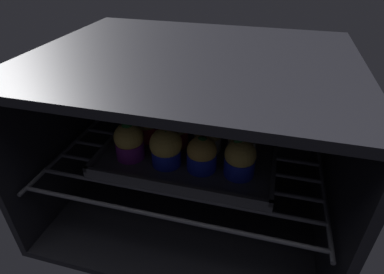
{
  "coord_description": "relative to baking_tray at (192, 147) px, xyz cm",
  "views": [
    {
      "loc": [
        14.36,
        -30.85,
        53.33
      ],
      "look_at": [
        0.0,
        22.58,
        17.36
      ],
      "focal_mm": 28.92,
      "sensor_mm": 36.0,
      "label": 1
    }
  ],
  "objects": [
    {
      "name": "muffin_row0_col0",
      "position": [
        -11.1,
        -7.12,
        4.3
      ],
      "size": [
        5.92,
        5.92,
        8.33
      ],
      "color": "#7A238C",
      "rests_on": "baking_tray"
    },
    {
      "name": "muffin_row2_col3",
      "position": [
        10.88,
        7.16,
        3.77
      ],
      "size": [
        5.78,
        5.78,
        6.98
      ],
      "color": "red",
      "rests_on": "baking_tray"
    },
    {
      "name": "muffin_row1_col0",
      "position": [
        -10.51,
        0.34,
        4.18
      ],
      "size": [
        5.95,
        5.95,
        7.55
      ],
      "color": "red",
      "rests_on": "baking_tray"
    },
    {
      "name": "oven_cavity",
      "position": [
        0.0,
        3.67,
        2.31
      ],
      "size": [
        59.0,
        47.0,
        37.0
      ],
      "color": "black",
      "rests_on": "ground"
    },
    {
      "name": "muffin_row0_col2",
      "position": [
        3.83,
        -7.06,
        3.89
      ],
      "size": [
        5.78,
        5.78,
        7.21
      ],
      "color": "#1928B7",
      "rests_on": "baking_tray"
    },
    {
      "name": "muffin_row2_col2",
      "position": [
        3.96,
        7.04,
        3.95
      ],
      "size": [
        5.78,
        5.78,
        7.35
      ],
      "color": "#7A238C",
      "rests_on": "baking_tray"
    },
    {
      "name": "muffin_row0_col1",
      "position": [
        -3.23,
        -7.39,
        4.31
      ],
      "size": [
        6.35,
        6.35,
        7.86
      ],
      "color": "#1928B7",
      "rests_on": "baking_tray"
    },
    {
      "name": "muffin_row1_col1",
      "position": [
        -3.72,
        -0.22,
        3.89
      ],
      "size": [
        5.78,
        5.78,
        7.51
      ],
      "color": "red",
      "rests_on": "baking_tray"
    },
    {
      "name": "muffin_row2_col0",
      "position": [
        -10.64,
        7.58,
        4.04
      ],
      "size": [
        5.78,
        5.78,
        7.69
      ],
      "color": "#1928B7",
      "rests_on": "baking_tray"
    },
    {
      "name": "muffin_row1_col2",
      "position": [
        3.52,
        -0.09,
        4.11
      ],
      "size": [
        6.2,
        6.2,
        7.51
      ],
      "color": "silver",
      "rests_on": "baking_tray"
    },
    {
      "name": "baking_tray",
      "position": [
        0.0,
        0.0,
        0.0
      ],
      "size": [
        35.79,
        28.58,
        2.2
      ],
      "color": "#4C4C51",
      "rests_on": "oven_rack"
    },
    {
      "name": "muffin_row2_col1",
      "position": [
        -3.27,
        7.22,
        3.92
      ],
      "size": [
        5.97,
        5.97,
        7.42
      ],
      "color": "#1928B7",
      "rests_on": "baking_tray"
    },
    {
      "name": "muffin_row0_col3",
      "position": [
        11.06,
        -6.9,
        4.14
      ],
      "size": [
        5.85,
        5.85,
        7.76
      ],
      "color": "#1928B7",
      "rests_on": "baking_tray"
    },
    {
      "name": "oven_rack",
      "position": [
        0.0,
        -0.58,
        -1.09
      ],
      "size": [
        54.8,
        42.0,
        0.8
      ],
      "color": "#51515B",
      "rests_on": "oven_cavity"
    },
    {
      "name": "muffin_row1_col3",
      "position": [
        10.61,
        0.01,
        4.05
      ],
      "size": [
        5.8,
        5.8,
        7.5
      ],
      "color": "silver",
      "rests_on": "baking_tray"
    }
  ]
}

